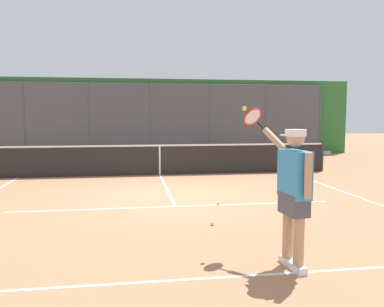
% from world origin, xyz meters
% --- Properties ---
extents(ground_plane, '(60.00, 60.00, 0.00)m').
position_xyz_m(ground_plane, '(0.00, 0.00, 0.00)').
color(ground_plane, '#B27551').
extents(court_line_markings, '(8.60, 8.15, 0.01)m').
position_xyz_m(court_line_markings, '(0.00, 1.37, 0.00)').
color(court_line_markings, white).
rests_on(court_line_markings, ground).
extents(fence_backdrop, '(19.57, 1.37, 3.58)m').
position_xyz_m(fence_backdrop, '(-0.00, -10.00, 1.78)').
color(fence_backdrop, '#474C51').
rests_on(fence_backdrop, ground).
extents(tennis_net, '(11.05, 0.09, 1.07)m').
position_xyz_m(tennis_net, '(0.00, -3.51, 0.49)').
color(tennis_net, '#2D2D2D').
rests_on(tennis_net, ground).
extents(tennis_player, '(0.58, 1.38, 2.00)m').
position_xyz_m(tennis_player, '(-1.06, 4.45, 1.01)').
color(tennis_player, silver).
rests_on(tennis_player, ground).
extents(tennis_ball_by_sideline, '(0.07, 0.07, 0.07)m').
position_xyz_m(tennis_ball_by_sideline, '(-0.48, 2.45, 0.03)').
color(tennis_ball_by_sideline, '#C1D138').
rests_on(tennis_ball_by_sideline, ground).
extents(tennis_ball_near_baseline, '(0.07, 0.07, 0.07)m').
position_xyz_m(tennis_ball_near_baseline, '(-0.91, 0.94, 0.03)').
color(tennis_ball_near_baseline, '#D6E042').
rests_on(tennis_ball_near_baseline, ground).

